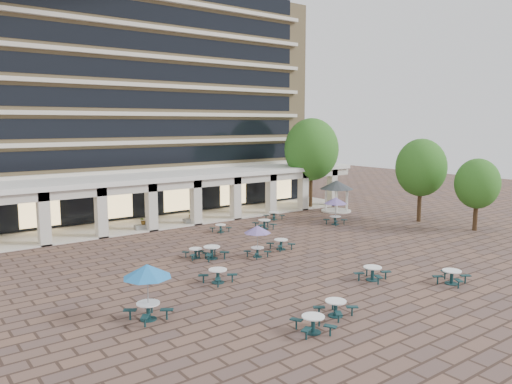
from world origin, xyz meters
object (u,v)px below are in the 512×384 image
picnic_table_0 (313,323)px  gazebo (337,188)px  planter_left (144,225)px  picnic_table_1 (336,307)px  picnic_table_2 (372,272)px  planter_right (192,218)px

picnic_table_0 → gazebo: gazebo is taller
planter_left → picnic_table_1: bearing=-91.9°
picnic_table_2 → gazebo: 22.40m
planter_left → planter_right: bearing=-0.0°
picnic_table_2 → planter_left: size_ratio=1.38×
picnic_table_1 → gazebo: (20.12, 19.39, 1.92)m
picnic_table_0 → planter_right: planter_right is taller
picnic_table_2 → picnic_table_1: bearing=-173.9°
gazebo → picnic_table_1: bearing=-136.1°
planter_left → planter_right: planter_right is taller
planter_right → planter_left: bearing=180.0°
picnic_table_2 → gazebo: (14.57, 16.91, 1.89)m
picnic_table_2 → gazebo: gazebo is taller
picnic_table_0 → picnic_table_2: size_ratio=0.96×
gazebo → planter_right: gazebo is taller
picnic_table_2 → gazebo: size_ratio=0.62×
gazebo → planter_left: gazebo is taller
picnic_table_0 → picnic_table_1: 2.23m
planter_left → planter_right: size_ratio=1.00×
picnic_table_0 → picnic_table_2: picnic_table_2 is taller
planter_right → picnic_table_0: bearing=-107.6°
picnic_table_1 → picnic_table_2: (5.55, 2.49, 0.02)m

